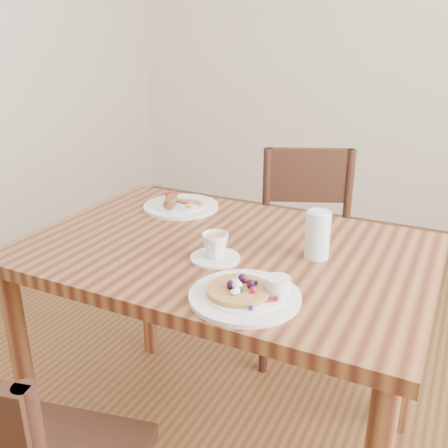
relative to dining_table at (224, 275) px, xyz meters
name	(u,v)px	position (x,y,z in m)	size (l,w,h in m)	color
ground	(224,441)	(0.00, 0.00, -0.65)	(5.00, 5.00, 0.00)	#4F3216
dining_table	(224,275)	(0.00, 0.00, 0.00)	(1.20, 0.80, 0.75)	brown
chair_far	(307,243)	(0.05, 0.71, -0.16)	(0.55, 0.55, 0.88)	#3C1C15
pancake_plate	(247,293)	(0.19, -0.26, 0.11)	(0.27, 0.27, 0.06)	white
breakfast_plate	(180,205)	(-0.30, 0.24, 0.11)	(0.27, 0.27, 0.04)	white
teacup_saucer	(215,248)	(0.02, -0.09, 0.13)	(0.14, 0.14, 0.08)	white
water_glass	(318,235)	(0.27, 0.05, 0.17)	(0.07, 0.07, 0.14)	silver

